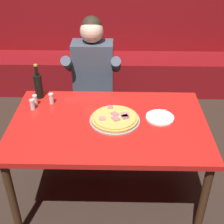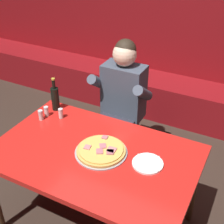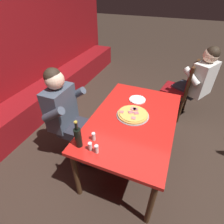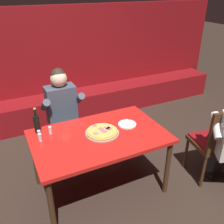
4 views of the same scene
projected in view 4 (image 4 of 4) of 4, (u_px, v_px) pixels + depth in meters
The scene contains 12 objects.
ground_plane at pixel (101, 187), 3.03m from camera, with size 24.00×24.00×0.00m, color #33261E.
booth_wall_panel at pixel (49, 64), 4.33m from camera, with size 6.80×0.16×1.90m, color maroon.
booth_bench at pixel (58, 109), 4.41m from camera, with size 6.46×0.48×0.46m, color maroon.
main_dining_table at pixel (99, 141), 2.72m from camera, with size 1.44×0.91×0.75m.
pizza at pixel (102, 132), 2.72m from camera, with size 0.37×0.37×0.05m.
plate_white_paper at pixel (127, 124), 2.88m from camera, with size 0.21×0.21×0.02m.
beer_bottle at pixel (37, 123), 2.69m from camera, with size 0.07×0.07×0.29m.
shaker_black_pepper at pixel (39, 134), 2.63m from camera, with size 0.04×0.04×0.09m.
shaker_red_pepper_flakes at pixel (50, 131), 2.70m from camera, with size 0.04×0.04×0.09m.
shaker_parmesan at pixel (40, 138), 2.57m from camera, with size 0.04×0.04×0.09m.
diner_seated_blue_shirt at pixel (64, 113), 3.25m from camera, with size 0.53×0.53×1.27m.
dining_chair_near_right at pixel (217, 139), 2.91m from camera, with size 0.51×0.51×1.01m.
Camera 4 is at (-0.87, -2.10, 2.21)m, focal length 40.00 mm.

